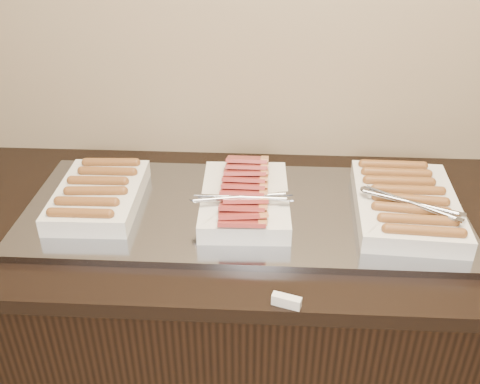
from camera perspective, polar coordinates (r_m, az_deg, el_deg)
name	(u,v)px	position (r m, az deg, el deg)	size (l,w,h in m)	color
counter	(251,331)	(1.77, 1.21, -14.59)	(2.06, 0.76, 0.90)	black
warming_tray	(244,211)	(1.48, 0.44, -2.01)	(1.20, 0.50, 0.02)	gray
dish_left	(99,194)	(1.52, -14.83, -0.24)	(0.23, 0.34, 0.07)	silver
dish_center	(244,198)	(1.45, 0.48, -0.59)	(0.27, 0.37, 0.10)	silver
dish_right	(406,203)	(1.50, 17.29, -1.14)	(0.29, 0.41, 0.08)	silver
label_holder	(286,301)	(1.19, 4.98, -11.51)	(0.06, 0.02, 0.03)	silver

